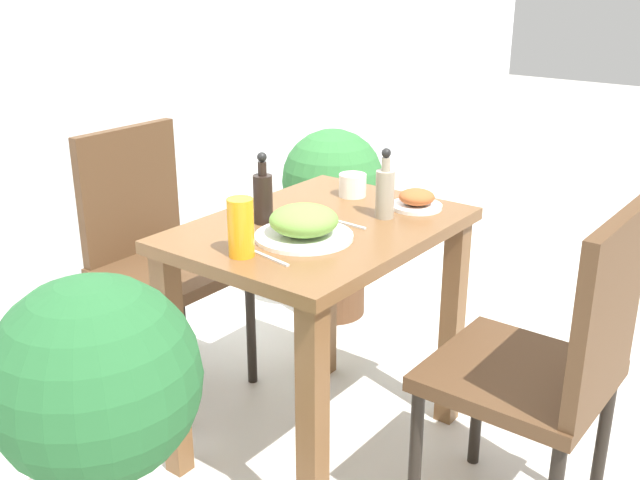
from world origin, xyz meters
name	(u,v)px	position (x,y,z in m)	size (l,w,h in m)	color
ground_plane	(320,442)	(0.00, 0.00, 0.00)	(16.00, 16.00, 0.00)	beige
dining_table	(320,272)	(0.00, 0.00, 0.58)	(0.82, 0.60, 0.73)	brown
chair_near	(552,361)	(0.03, -0.68, 0.52)	(0.42, 0.42, 0.91)	#4C331E
chair_far	(155,246)	(-0.04, 0.67, 0.52)	(0.42, 0.42, 0.91)	#4C331E
food_plate	(304,224)	(-0.12, -0.04, 0.77)	(0.26, 0.26, 0.09)	white
side_plate	(417,200)	(0.28, -0.14, 0.76)	(0.15, 0.15, 0.06)	white
drink_cup	(353,185)	(0.27, 0.08, 0.77)	(0.09, 0.09, 0.07)	silver
juice_glass	(241,228)	(-0.31, 0.01, 0.80)	(0.07, 0.07, 0.15)	orange
sauce_bottle	(385,191)	(0.15, -0.12, 0.81)	(0.05, 0.05, 0.20)	gray
condiment_bottle	(263,196)	(-0.09, 0.13, 0.81)	(0.05, 0.05, 0.20)	black
fork_utensil	(264,255)	(-0.28, -0.04, 0.73)	(0.04, 0.18, 0.00)	silver
spoon_utensil	(340,222)	(0.04, -0.04, 0.73)	(0.02, 0.18, 0.00)	silver
potted_plant_left	(99,412)	(-0.81, -0.05, 0.56)	(0.43, 0.43, 0.85)	#51331E
potted_plant_right	(332,204)	(0.78, 0.53, 0.49)	(0.41, 0.41, 0.80)	#51331E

